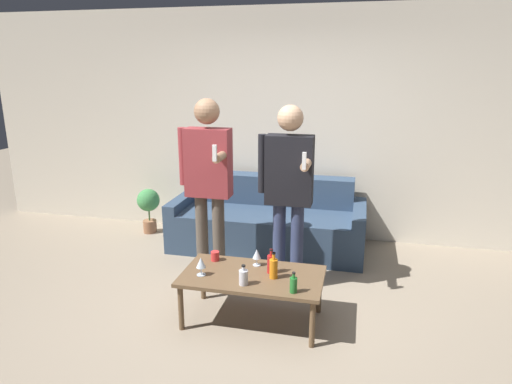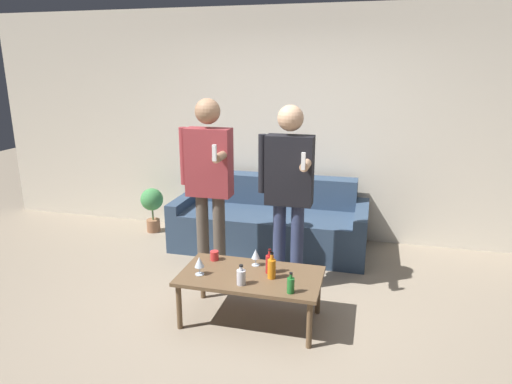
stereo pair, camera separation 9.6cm
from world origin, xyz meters
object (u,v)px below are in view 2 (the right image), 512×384
(person_standing_left, at_px, (209,175))
(coffee_table, at_px, (251,279))
(couch, at_px, (270,223))
(bottle_orange, at_px, (270,263))
(person_standing_right, at_px, (289,184))

(person_standing_left, bearing_deg, coffee_table, -48.51)
(couch, height_order, coffee_table, couch)
(person_standing_left, bearing_deg, bottle_orange, -39.15)
(couch, height_order, person_standing_right, person_standing_right)
(coffee_table, xyz_separation_m, person_standing_left, (-0.59, 0.66, 0.67))
(coffee_table, relative_size, person_standing_right, 0.66)
(couch, xyz_separation_m, person_standing_left, (-0.39, -0.94, 0.76))
(coffee_table, relative_size, bottle_orange, 5.56)
(bottle_orange, distance_m, person_standing_right, 0.78)
(person_standing_left, xyz_separation_m, person_standing_right, (0.77, -0.02, -0.03))
(couch, bearing_deg, bottle_orange, -77.48)
(couch, relative_size, coffee_table, 1.91)
(person_standing_right, bearing_deg, coffee_table, -105.42)
(coffee_table, xyz_separation_m, bottle_orange, (0.14, 0.07, 0.12))
(bottle_orange, bearing_deg, person_standing_left, 140.85)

